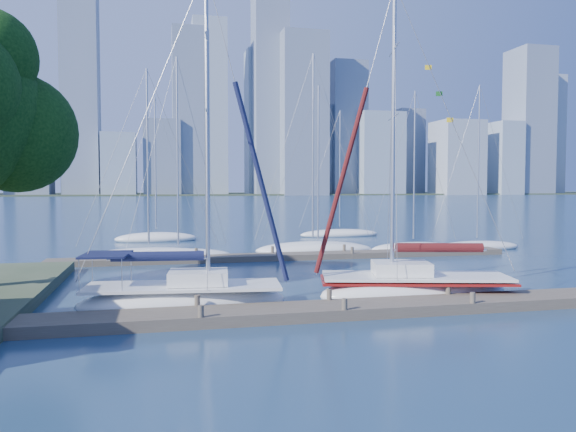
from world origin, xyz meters
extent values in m
plane|color=#18304D|center=(0.00, 0.00, 0.00)|extent=(700.00, 700.00, 0.00)
cube|color=#4A4136|center=(0.00, 0.00, 0.20)|extent=(26.00, 2.00, 0.40)
cube|color=#4A4136|center=(2.00, 16.00, 0.18)|extent=(30.00, 1.80, 0.36)
cube|color=#38472D|center=(0.00, 320.00, 0.00)|extent=(800.00, 100.00, 1.50)
sphere|color=black|center=(-12.36, 7.32, 7.07)|extent=(5.21, 5.21, 5.21)
ellipsoid|color=white|center=(-5.42, 2.37, 0.23)|extent=(8.24, 3.47, 1.41)
cube|color=white|center=(-5.42, 2.37, 0.89)|extent=(7.64, 3.19, 0.11)
cube|color=white|center=(-4.86, 2.31, 1.22)|extent=(2.42, 1.94, 0.52)
cylinder|color=silver|center=(-4.49, 2.27, 6.93)|extent=(0.17, 0.17, 11.98)
cylinder|color=silver|center=(-6.37, 2.47, 1.97)|extent=(3.78, 0.50, 0.09)
cylinder|color=black|center=(-6.37, 2.47, 2.06)|extent=(3.51, 0.75, 0.37)
cube|color=black|center=(-8.28, 2.68, 2.15)|extent=(1.92, 2.40, 0.07)
ellipsoid|color=white|center=(4.23, 2.32, 0.24)|extent=(8.78, 4.69, 1.47)
cube|color=white|center=(4.23, 2.32, 0.93)|extent=(8.13, 4.33, 0.12)
cube|color=white|center=(3.66, 2.46, 1.27)|extent=(2.71, 2.30, 0.54)
cylinder|color=silver|center=(3.28, 2.55, 7.03)|extent=(0.18, 0.18, 12.10)
cylinder|color=silver|center=(5.20, 2.07, 2.05)|extent=(3.87, 1.06, 0.10)
cylinder|color=#48110F|center=(5.20, 2.07, 2.15)|extent=(3.63, 1.27, 0.39)
cube|color=maroon|center=(4.23, 2.32, 0.76)|extent=(8.32, 4.48, 0.10)
ellipsoid|color=white|center=(-6.96, 17.40, 0.22)|extent=(8.85, 2.43, 1.20)
cylinder|color=silver|center=(-6.96, 17.40, 6.62)|extent=(0.13, 0.13, 11.06)
ellipsoid|color=white|center=(-5.10, 17.38, 0.19)|extent=(7.21, 4.48, 1.04)
cylinder|color=silver|center=(-5.10, 17.38, 6.97)|extent=(0.11, 0.11, 12.05)
ellipsoid|color=white|center=(4.39, 19.02, 0.22)|extent=(8.49, 3.06, 1.22)
cylinder|color=silver|center=(4.39, 19.02, 7.59)|extent=(0.13, 0.13, 12.96)
ellipsoid|color=white|center=(4.67, 18.64, 0.20)|extent=(8.40, 4.98, 1.12)
cylinder|color=silver|center=(4.67, 18.64, 6.40)|extent=(0.12, 0.12, 10.77)
ellipsoid|color=white|center=(11.73, 18.10, 0.19)|extent=(6.65, 2.64, 1.02)
cylinder|color=silver|center=(11.73, 18.10, 6.26)|extent=(0.11, 0.11, 10.66)
ellipsoid|color=white|center=(17.01, 18.29, 0.17)|extent=(7.19, 3.22, 0.95)
cylinder|color=silver|center=(17.01, 18.29, 6.56)|extent=(0.10, 0.10, 11.39)
ellipsoid|color=white|center=(-6.54, 30.38, 0.21)|extent=(7.23, 3.12, 1.15)
cylinder|color=silver|center=(-6.54, 30.38, 6.71)|extent=(0.13, 0.13, 11.34)
ellipsoid|color=white|center=(10.43, 31.24, 0.19)|extent=(7.98, 3.71, 1.03)
cylinder|color=silver|center=(10.43, 31.24, 6.41)|extent=(0.11, 0.11, 10.95)
cube|color=slate|center=(-69.73, 287.50, 24.10)|extent=(20.95, 17.63, 48.20)
cube|color=#95A0B3|center=(-47.55, 309.43, 21.62)|extent=(14.78, 17.61, 43.25)
cube|color=#7E91A3|center=(-25.94, 284.92, 16.17)|extent=(17.17, 19.81, 32.33)
cube|color=slate|center=(-4.22, 286.68, 19.99)|extent=(19.15, 16.86, 39.98)
cube|color=#95A0B3|center=(21.35, 289.48, 47.37)|extent=(18.26, 14.99, 94.75)
cube|color=#7E91A3|center=(51.90, 304.67, 41.60)|extent=(16.18, 17.46, 83.20)
cube|color=slate|center=(70.99, 278.50, 43.88)|extent=(24.64, 18.95, 87.76)
cube|color=#95A0B3|center=(91.42, 294.72, 25.54)|extent=(15.27, 17.11, 51.08)
cube|color=#7E91A3|center=(115.77, 279.60, 23.18)|extent=(24.86, 18.80, 46.37)
cube|color=slate|center=(147.05, 309.52, 26.42)|extent=(16.30, 17.52, 52.83)
cube|color=#95A0B3|center=(164.09, 278.94, 21.42)|extent=(24.87, 23.94, 42.85)
cube|color=#7E91A3|center=(194.50, 279.05, 21.42)|extent=(15.21, 21.38, 42.84)
cube|color=slate|center=(213.93, 282.23, 43.85)|extent=(21.41, 23.60, 87.70)
cube|color=#95A0B3|center=(241.25, 301.60, 38.24)|extent=(16.82, 17.08, 76.49)
cube|color=slate|center=(-45.00, 290.00, 55.07)|extent=(18.26, 18.00, 110.13)
cube|color=slate|center=(10.00, 290.00, 44.64)|extent=(16.95, 18.00, 89.27)
cube|color=slate|center=(55.00, 290.00, 57.70)|extent=(18.79, 18.00, 115.40)
cube|color=slate|center=(100.00, 290.00, 37.98)|extent=(19.70, 18.00, 75.97)
camera|label=1|loc=(-6.33, -19.44, 4.72)|focal=35.00mm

